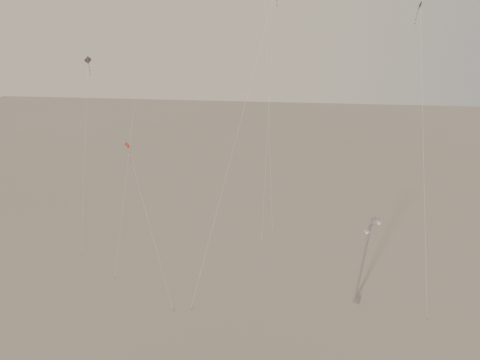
# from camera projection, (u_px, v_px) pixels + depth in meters

# --- Properties ---
(ground) EXTENTS (160.00, 160.00, 0.00)m
(ground) POSITION_uv_depth(u_px,v_px,m) (243.00, 301.00, 31.76)
(ground) COLOR gray
(ground) RESTS_ON ground
(street_lamp) EXTENTS (1.46, 1.08, 8.32)m
(street_lamp) POSITION_uv_depth(u_px,v_px,m) (364.00, 259.00, 29.85)
(street_lamp) COLOR gray
(street_lamp) RESTS_ON ground
(kite_1) EXTENTS (6.37, 10.59, 24.96)m
(kite_1) POSITION_uv_depth(u_px,v_px,m) (257.00, 60.00, 30.06)
(kite_1) COLOR black
(kite_1) RESTS_ON ground
(kite_3) EXTENTS (3.96, 3.78, 13.35)m
(kite_3) POSITION_uv_depth(u_px,v_px,m) (138.00, 183.00, 29.42)
(kite_3) COLOR maroon
(kite_3) RESTS_ON ground
(kite_4) EXTENTS (1.55, 11.53, 23.38)m
(kite_4) POSITION_uv_depth(u_px,v_px,m) (422.00, 82.00, 30.57)
(kite_4) COLOR black
(kite_4) RESTS_ON ground
(kite_5) EXTENTS (2.56, 16.14, 28.38)m
(kite_5) POSITION_uv_depth(u_px,v_px,m) (266.00, 31.00, 44.18)
(kite_5) COLOR brown
(kite_5) RESTS_ON ground
(kite_6) EXTENTS (2.46, 3.94, 18.93)m
(kite_6) POSITION_uv_depth(u_px,v_px,m) (86.00, 110.00, 34.65)
(kite_6) COLOR black
(kite_6) RESTS_ON ground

